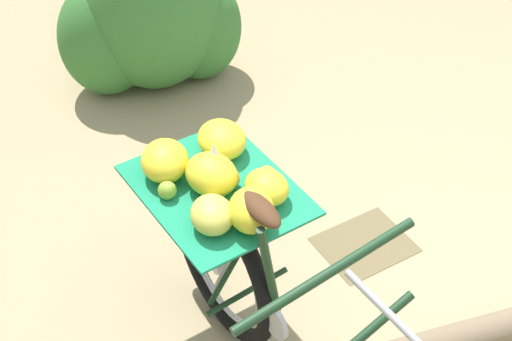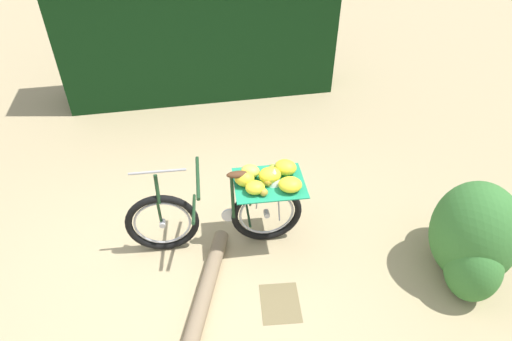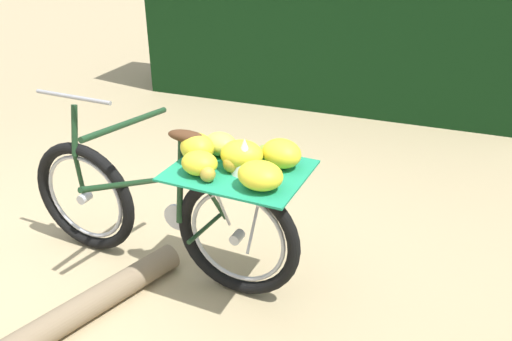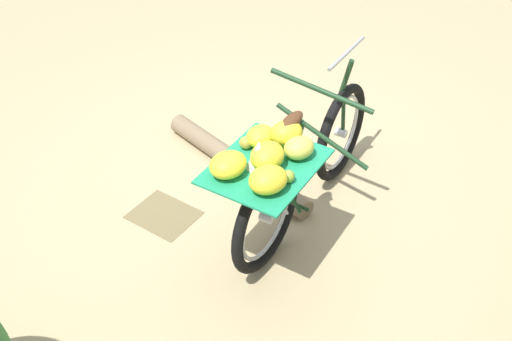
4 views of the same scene
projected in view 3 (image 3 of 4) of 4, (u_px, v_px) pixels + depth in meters
ground_plane at (120, 289)px, 2.97m from camera, size 60.00×60.00×0.00m
foliage_hedge at (335, 2)px, 5.46m from camera, size 1.33×4.19×2.17m
bicycle at (180, 198)px, 2.85m from camera, size 0.71×1.79×1.03m
fallen_log at (64, 320)px, 2.64m from camera, size 1.45×0.48×0.15m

